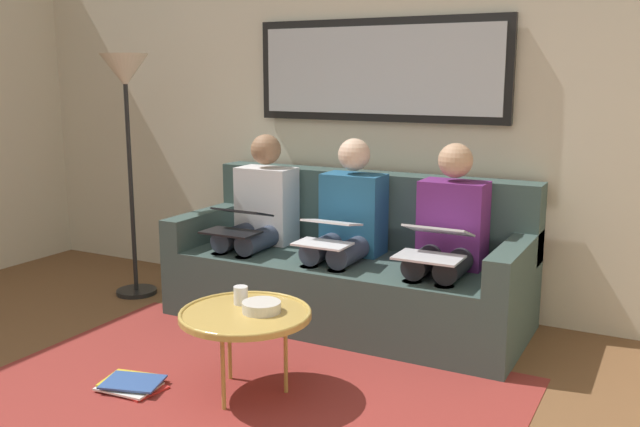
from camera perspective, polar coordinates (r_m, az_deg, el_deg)
The scene contains 15 objects.
wall_rear at distance 4.68m, azimuth 5.22°, elevation 8.55°, with size 6.00×0.12×2.60m, color beige.
area_rug at distance 3.48m, azimuth -6.77°, elevation -14.63°, with size 2.60×1.80×0.01m, color maroon.
couch at distance 4.40m, azimuth 2.55°, elevation -4.66°, with size 2.20×0.90×0.90m.
framed_mirror at distance 4.59m, azimuth 4.81°, elevation 11.63°, with size 1.74×0.05×0.66m.
coffee_table at distance 3.35m, azimuth -6.15°, elevation -8.27°, with size 0.63×0.63×0.42m.
cup at distance 3.46m, azimuth -6.52°, elevation -6.68°, with size 0.07×0.07×0.09m, color silver.
bowl at distance 3.34m, azimuth -4.82°, elevation -7.64°, with size 0.19×0.19×0.05m, color beige.
person_left at distance 4.04m, azimuth 10.40°, elevation -1.94°, with size 0.38×0.58×1.14m.
laptop_silver at distance 3.82m, azimuth 9.35°, elevation -2.33°, with size 0.35×0.38×0.16m.
person_middle at distance 4.27m, azimuth 2.19°, elevation -1.05°, with size 0.38×0.58×1.14m.
laptop_white at distance 4.04m, azimuth 0.63°, elevation -1.50°, with size 0.32×0.32×0.13m.
person_right at distance 4.57m, azimuth -5.05°, elevation -0.24°, with size 0.38×0.58×1.14m.
laptop_black at distance 4.37m, azimuth -6.81°, elevation -0.60°, with size 0.35×0.33×0.14m.
magazine_stack at distance 3.65m, azimuth -15.14°, elevation -13.34°, with size 0.35×0.28×0.04m.
standing_lamp at distance 4.89m, azimuth -15.62°, elevation 9.14°, with size 0.32×0.32×1.66m.
Camera 1 is at (-1.80, 1.71, 1.52)m, focal length 39.02 mm.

